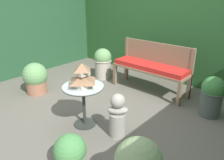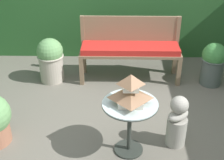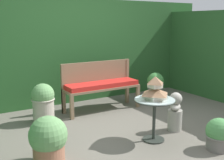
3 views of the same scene
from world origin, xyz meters
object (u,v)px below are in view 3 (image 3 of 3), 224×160
(garden_bust, at_px, (175,112))
(potted_plant_bench_left, at_px, (155,87))
(potted_plant_table_near, at_px, (219,135))
(garden_bench, at_px, (102,87))
(patio_table, at_px, (154,108))
(potted_plant_path_edge, at_px, (43,102))
(pagoda_birdhouse, at_px, (155,90))
(potted_plant_bench_right, at_px, (48,140))

(garden_bust, height_order, potted_plant_bench_left, potted_plant_bench_left)
(garden_bust, relative_size, potted_plant_table_near, 1.41)
(garden_bench, bearing_deg, garden_bust, -72.58)
(patio_table, height_order, garden_bust, same)
(potted_plant_bench_left, bearing_deg, potted_plant_table_near, -108.21)
(patio_table, height_order, potted_plant_path_edge, potted_plant_path_edge)
(pagoda_birdhouse, xyz_separation_m, garden_bust, (0.52, 0.12, -0.45))
(patio_table, distance_m, potted_plant_bench_left, 1.93)
(patio_table, distance_m, potted_plant_table_near, 0.90)
(garden_bench, distance_m, pagoda_birdhouse, 1.62)
(patio_table, distance_m, potted_plant_bench_right, 1.51)
(pagoda_birdhouse, height_order, potted_plant_bench_right, pagoda_birdhouse)
(pagoda_birdhouse, bearing_deg, potted_plant_bench_left, 49.70)
(potted_plant_bench_right, bearing_deg, pagoda_birdhouse, -4.52)
(potted_plant_table_near, bearing_deg, patio_table, 128.63)
(potted_plant_bench_left, bearing_deg, patio_table, -130.30)
(potted_plant_bench_left, xyz_separation_m, potted_plant_bench_right, (-2.74, -1.35, -0.04))
(garden_bust, distance_m, potted_plant_path_edge, 2.15)
(garden_bench, relative_size, potted_plant_bench_left, 2.31)
(patio_table, height_order, potted_plant_bench_left, potted_plant_bench_left)
(garden_bench, height_order, garden_bust, garden_bust)
(potted_plant_table_near, bearing_deg, potted_plant_path_edge, 126.80)
(potted_plant_table_near, relative_size, potted_plant_bench_right, 0.73)
(potted_plant_bench_left, bearing_deg, potted_plant_bench_right, -153.79)
(pagoda_birdhouse, bearing_deg, potted_plant_path_edge, 125.96)
(garden_bench, xyz_separation_m, potted_plant_bench_right, (-1.55, -1.48, -0.17))
(garden_bust, distance_m, potted_plant_table_near, 0.80)
(patio_table, relative_size, potted_plant_bench_right, 1.03)
(pagoda_birdhouse, relative_size, garden_bust, 0.55)
(potted_plant_path_edge, xyz_separation_m, potted_plant_bench_left, (2.35, -0.06, -0.01))
(patio_table, bearing_deg, potted_plant_bench_right, 175.48)
(garden_bench, bearing_deg, potted_plant_table_near, -77.93)
(potted_plant_path_edge, bearing_deg, garden_bench, 3.51)
(pagoda_birdhouse, distance_m, potted_plant_bench_right, 1.57)
(pagoda_birdhouse, relative_size, potted_plant_path_edge, 0.50)
(patio_table, xyz_separation_m, potted_plant_table_near, (0.54, -0.68, -0.27))
(garden_bench, xyz_separation_m, garden_bust, (0.46, -1.48, -0.17))
(garden_bench, distance_m, garden_bust, 1.56)
(patio_table, relative_size, garden_bust, 1.00)
(potted_plant_table_near, xyz_separation_m, potted_plant_bench_left, (0.70, 2.14, 0.13))
(garden_bust, distance_m, potted_plant_bench_left, 1.53)
(potted_plant_table_near, xyz_separation_m, potted_plant_path_edge, (-1.65, 2.20, 0.14))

